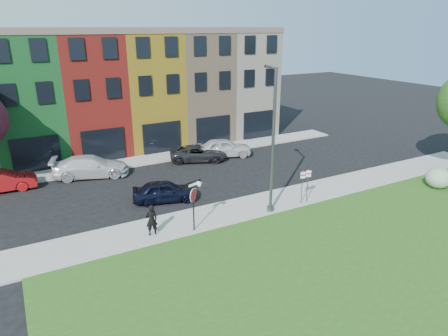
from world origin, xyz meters
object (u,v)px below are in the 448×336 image
man (152,220)px  street_lamp (272,142)px  stop_sign (193,196)px  sedan_near (165,191)px

man → street_lamp: street_lamp is taller
stop_sign → man: stop_sign is taller
man → street_lamp: 8.00m
stop_sign → street_lamp: bearing=-15.1°
sedan_near → street_lamp: 7.62m
man → sedan_near: bearing=-115.9°
stop_sign → street_lamp: (5.08, 0.21, 2.20)m
stop_sign → man: size_ratio=1.67×
stop_sign → sedan_near: bearing=71.6°
sedan_near → stop_sign: bearing=-165.8°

